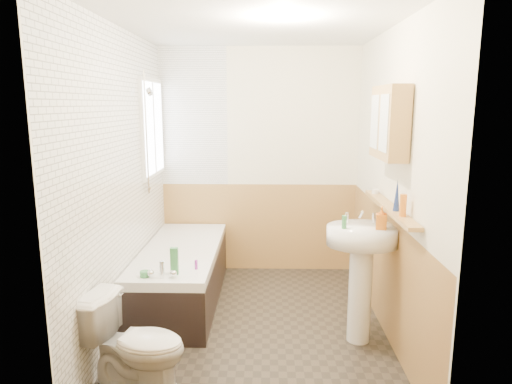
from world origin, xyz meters
TOP-DOWN VIEW (x-y plane):
  - floor at (0.00, 0.00)m, footprint 2.80×2.80m
  - ceiling at (0.00, 0.00)m, footprint 2.80×2.80m
  - wall_back at (0.00, 1.41)m, footprint 2.20×0.02m
  - wall_front at (0.00, -1.41)m, footprint 2.20×0.02m
  - wall_left at (-1.11, 0.00)m, footprint 0.02×2.80m
  - wall_right at (1.11, 0.00)m, footprint 0.02×2.80m
  - wainscot_right at (1.09, 0.00)m, footprint 0.01×2.80m
  - wainscot_front at (0.00, -1.39)m, footprint 2.20×0.01m
  - wainscot_back at (0.00, 1.39)m, footprint 2.20×0.01m
  - tile_cladding_left at (-1.09, 0.00)m, footprint 0.01×2.80m
  - tile_return_back at (-0.73, 1.39)m, footprint 0.75×0.01m
  - window at (-1.06, 0.95)m, footprint 0.03×0.79m
  - bathtub at (-0.73, 0.49)m, footprint 0.70×1.76m
  - shower_riser at (-1.04, 0.62)m, footprint 0.10×0.08m
  - toilet at (-0.76, -0.94)m, footprint 0.74×0.51m
  - sink at (0.84, -0.23)m, footprint 0.56×0.45m
  - pine_shelf at (1.04, -0.22)m, footprint 0.10×1.28m
  - medicine_cabinet at (1.01, -0.17)m, footprint 0.15×0.61m
  - foam_can at (1.04, -0.56)m, footprint 0.06×0.06m
  - green_bottle at (1.04, -0.40)m, footprint 0.06×0.06m
  - black_jar at (1.04, 0.26)m, footprint 0.07×0.07m
  - soap_bottle at (0.96, -0.30)m, footprint 0.11×0.19m
  - clear_bottle at (0.68, -0.30)m, footprint 0.04×0.04m
  - blue_gel at (-0.65, -0.21)m, footprint 0.06×0.04m
  - cream_jar at (-0.87, -0.27)m, footprint 0.09×0.09m
  - orange_bottle at (-0.49, -0.09)m, footprint 0.03×0.03m

SIDE VIEW (x-z plane):
  - floor at x=0.00m, z-range 0.00..0.00m
  - bathtub at x=-0.73m, z-range -0.06..0.62m
  - toilet at x=-0.76m, z-range 0.00..0.66m
  - wainscot_right at x=1.09m, z-range 0.00..1.00m
  - wainscot_front at x=0.00m, z-range 0.00..1.00m
  - wainscot_back at x=0.00m, z-range 0.00..1.00m
  - cream_jar at x=-0.87m, z-range 0.54..0.59m
  - orange_bottle at x=-0.49m, z-range 0.54..0.62m
  - blue_gel at x=-0.65m, z-range 0.54..0.76m
  - sink at x=0.84m, z-range 0.14..1.22m
  - soap_bottle at x=0.96m, z-range 0.96..1.04m
  - clear_bottle at x=0.68m, z-range 0.96..1.06m
  - pine_shelf at x=1.04m, z-range 1.09..1.12m
  - black_jar at x=1.04m, z-range 1.12..1.16m
  - foam_can at x=1.04m, z-range 1.12..1.28m
  - green_bottle at x=1.04m, z-range 1.12..1.36m
  - wall_back at x=0.00m, z-range 0.00..2.50m
  - wall_front at x=0.00m, z-range 0.00..2.50m
  - wall_left at x=-1.11m, z-range 0.00..2.50m
  - wall_right at x=1.11m, z-range 0.00..2.50m
  - tile_cladding_left at x=-1.09m, z-range 0.00..2.50m
  - window at x=-1.06m, z-range 1.15..2.15m
  - shower_riser at x=-1.04m, z-range 1.14..2.29m
  - tile_return_back at x=-0.73m, z-range 1.00..2.50m
  - medicine_cabinet at x=1.01m, z-range 1.48..2.03m
  - ceiling at x=0.00m, z-range 2.50..2.50m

